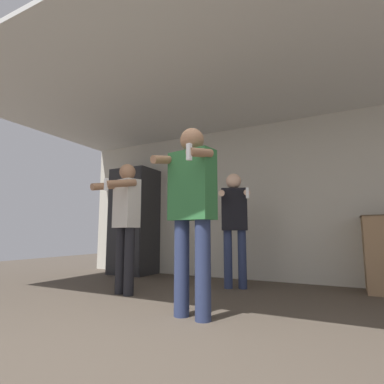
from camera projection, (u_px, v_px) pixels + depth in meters
name	position (u px, v px, depth m)	size (l,w,h in m)	color
ground_plane	(129.00, 352.00, 1.88)	(14.00, 14.00, 0.00)	#4C4238
wall_back	(259.00, 201.00, 4.92)	(7.00, 0.06, 2.55)	beige
ceiling_slab	(220.00, 82.00, 3.65)	(7.00, 3.74, 0.05)	silver
refrigerator	(134.00, 221.00, 5.62)	(0.77, 0.65, 1.94)	#262628
person_woman_foreground	(192.00, 205.00, 2.76)	(0.54, 0.50, 1.74)	navy
person_man_side	(125.00, 216.00, 3.77)	(0.49, 0.59, 1.63)	black
person_spectator_back	(234.00, 218.00, 4.18)	(0.51, 0.53, 1.59)	navy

